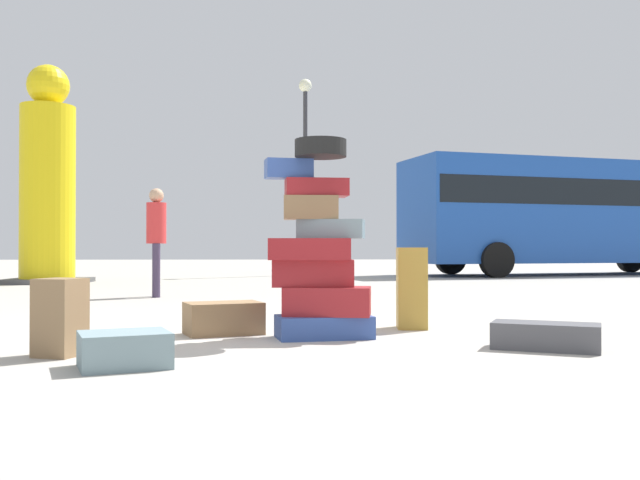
{
  "coord_description": "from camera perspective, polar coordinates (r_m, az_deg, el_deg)",
  "views": [
    {
      "loc": [
        0.06,
        -5.85,
        0.75
      ],
      "look_at": [
        0.32,
        0.71,
        0.82
      ],
      "focal_mm": 38.98,
      "sensor_mm": 36.0,
      "label": 1
    }
  ],
  "objects": [
    {
      "name": "suitcase_brown_left_side",
      "position": [
        6.11,
        -7.93,
        -6.38
      ],
      "size": [
        0.74,
        0.6,
        0.28
      ],
      "primitive_type": "cube",
      "rotation": [
        0.0,
        0.0,
        0.35
      ],
      "color": "olive",
      "rests_on": "ground"
    },
    {
      "name": "parked_bus",
      "position": [
        20.94,
        19.86,
        2.34
      ],
      "size": [
        9.92,
        4.81,
        3.15
      ],
      "rotation": [
        0.0,
        0.0,
        0.25
      ],
      "color": "#1E4CA5",
      "rests_on": "ground"
    },
    {
      "name": "lamp_post",
      "position": [
        19.41,
        -1.22,
        7.81
      ],
      "size": [
        0.36,
        0.36,
        5.45
      ],
      "color": "#333338",
      "rests_on": "ground"
    },
    {
      "name": "ground_plane",
      "position": [
        5.9,
        -2.85,
        -7.95
      ],
      "size": [
        80.0,
        80.0,
        0.0
      ],
      "primitive_type": "plane",
      "color": "#ADA89E"
    },
    {
      "name": "suitcase_slate_foreground_near",
      "position": [
        4.56,
        -15.76,
        -8.65
      ],
      "size": [
        0.66,
        0.6,
        0.22
      ],
      "primitive_type": "cube",
      "rotation": [
        0.0,
        0.0,
        0.37
      ],
      "color": "gray",
      "rests_on": "ground"
    },
    {
      "name": "person_bearded_onlooker",
      "position": [
        10.91,
        -13.29,
        0.64
      ],
      "size": [
        0.3,
        0.34,
        1.66
      ],
      "rotation": [
        0.0,
        0.0,
        -1.38
      ],
      "color": "#3F334C",
      "rests_on": "ground"
    },
    {
      "name": "suitcase_brown_upright_blue",
      "position": [
        5.15,
        -20.55,
        -5.95
      ],
      "size": [
        0.35,
        0.36,
        0.54
      ],
      "primitive_type": "cube",
      "rotation": [
        0.0,
        0.0,
        -0.32
      ],
      "color": "olive",
      "rests_on": "ground"
    },
    {
      "name": "yellow_dummy_statue",
      "position": [
        15.98,
        -21.45,
        4.2
      ],
      "size": [
        1.59,
        1.59,
        4.68
      ],
      "color": "yellow",
      "rests_on": "ground"
    },
    {
      "name": "suitcase_charcoal_white_trunk",
      "position": [
        5.41,
        18.04,
        -7.52
      ],
      "size": [
        0.83,
        0.62,
        0.2
      ],
      "primitive_type": "cube",
      "rotation": [
        0.0,
        0.0,
        -0.43
      ],
      "color": "#4C4C51",
      "rests_on": "ground"
    },
    {
      "name": "suitcase_tan_behind_tower",
      "position": [
        6.52,
        7.53,
        -3.92
      ],
      "size": [
        0.3,
        0.35,
        0.75
      ],
      "primitive_type": "cube",
      "rotation": [
        0.0,
        0.0,
        -0.09
      ],
      "color": "#B28C33",
      "rests_on": "ground"
    },
    {
      "name": "suitcase_tower",
      "position": [
        5.81,
        -0.14,
        -1.41
      ],
      "size": [
        0.92,
        0.6,
        1.64
      ],
      "color": "#334F99",
      "rests_on": "ground"
    }
  ]
}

